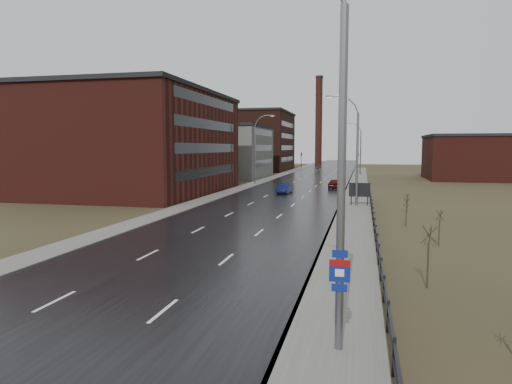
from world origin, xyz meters
The scene contains 24 objects.
ground centered at (0.00, 0.00, 0.00)m, with size 320.00×320.00×0.00m, color #2D2819.
road centered at (0.00, 60.00, 0.03)m, with size 14.00×300.00×0.06m, color black.
sidewalk_right centered at (8.60, 35.00, 0.09)m, with size 3.20×180.00×0.18m, color #595651.
curb_right centered at (7.08, 35.00, 0.09)m, with size 0.16×180.00×0.18m, color slate.
sidewalk_left centered at (-8.20, 60.00, 0.06)m, with size 2.40×260.00×0.12m, color #595651.
warehouse_near centered at (-20.99, 45.00, 6.76)m, with size 22.44×28.56×13.50m.
warehouse_mid centered at (-17.99, 78.00, 5.26)m, with size 16.32×20.40×10.50m.
warehouse_far centered at (-22.99, 108.00, 7.76)m, with size 26.52×24.48×15.50m.
building_right centered at (30.30, 82.00, 4.26)m, with size 18.36×16.32×8.50m.
smokestack centered at (-6.00, 150.00, 15.50)m, with size 2.70×2.70×30.70m.
streetlight_main centered at (8.47, 2.00, 6.06)m, with size 3.91×0.29×12.11m.
streetlight_right_mid centered at (8.50, 36.00, 5.84)m, with size 3.36×0.28×11.35m.
streetlight_left centered at (-7.70, 62.00, 5.84)m, with size 3.36×0.28×11.35m.
streetlight_right_far centered at (8.50, 90.00, 5.84)m, with size 3.36×0.28×11.35m.
guardrail centered at (10.30, 18.31, 0.71)m, with size 0.10×53.05×1.10m.
shrub_c centered at (12.21, 9.34, 1.46)m, with size 0.65×0.68×2.74m.
shrub_d centered at (14.08, 18.58, 1.20)m, with size 0.54×0.57×2.26m.
shrub_e centered at (12.70, 25.23, 1.19)m, with size 0.53×0.56×2.25m.
shrub_f centered at (13.48, 33.23, 0.95)m, with size 0.43×0.45×1.79m.
billboard centered at (9.10, 36.45, 1.68)m, with size 2.13×0.17×2.49m.
traffic_light_left centered at (-8.00, 120.00, 4.60)m, with size 0.58×2.73×5.30m.
traffic_light_right centered at (8.00, 120.00, 4.60)m, with size 0.58×2.73×5.30m.
car_near centered at (-0.59, 47.84, 0.70)m, with size 1.47×4.22×1.39m, color #0D1442.
car_far centered at (5.50, 56.83, 0.72)m, with size 1.70×4.21×1.44m, color #420F0B.
Camera 1 is at (9.39, -11.15, 6.09)m, focal length 32.00 mm.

